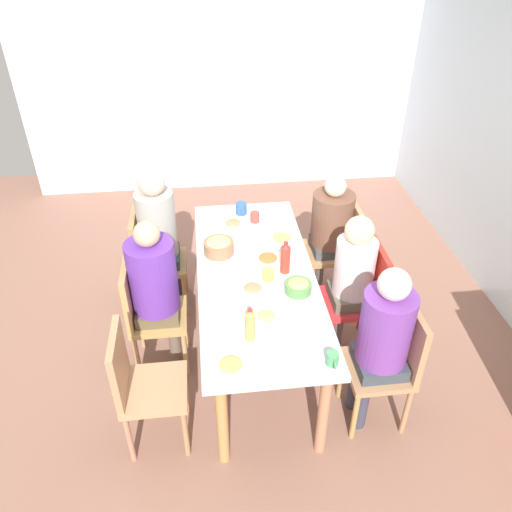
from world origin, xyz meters
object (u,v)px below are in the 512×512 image
object	(u,v)px
chair_3	(146,310)
cup_4	(268,274)
chair_2	(361,294)
bottle_1	(250,325)
person_1	(330,226)
plate_5	(253,289)
chair_0	(151,257)
plate_2	(233,224)
bottle_0	(285,258)
person_2	(352,274)
chair_5	(140,383)
chair_4	(391,360)
plate_4	(231,366)
cup_1	(333,359)
person_3	(155,284)
bowl_0	(298,286)
plate_3	(268,259)
person_0	(159,230)
person_4	(383,335)
plate_0	(282,239)
cup_3	(278,326)
bowl_1	(219,246)
cup_2	(241,209)
cup_0	(255,217)
chair_1	(339,245)
plate_1	(266,317)
dining_table	(256,284)

from	to	relation	value
chair_3	cup_4	distance (m)	0.92
chair_2	bottle_1	distance (m)	1.15
person_1	plate_5	distance (m)	1.13
chair_0	plate_2	distance (m)	0.73
plate_2	bottle_0	distance (m)	0.74
person_2	chair_5	xyz separation A→B (m)	(0.66, -1.48, -0.19)
person_2	chair_4	world-z (taller)	person_2
plate_4	plate_5	world-z (taller)	same
plate_5	cup_1	xyz separation A→B (m)	(0.70, 0.37, 0.03)
person_3	bowl_0	xyz separation A→B (m)	(0.23, 0.95, 0.07)
plate_3	chair_2	bearing A→B (deg)	78.11
person_0	cup_1	world-z (taller)	person_0
chair_0	person_4	bearing A→B (deg)	48.19
plate_0	plate_3	distance (m)	0.29
cup_3	cup_4	bearing A→B (deg)	178.54
plate_5	bowl_1	world-z (taller)	bowl_1
cup_1	cup_2	xyz separation A→B (m)	(-1.71, -0.35, 0.01)
person_3	cup_3	distance (m)	0.96
chair_5	bowl_1	xyz separation A→B (m)	(-0.95, 0.54, 0.32)
cup_4	plate_3	bearing A→B (deg)	173.06
person_0	cup_1	bearing A→B (deg)	33.48
cup_0	bottle_0	distance (m)	0.71
chair_3	bowl_0	world-z (taller)	chair_3
person_2	cup_4	distance (m)	0.63
person_2	chair_1	bearing A→B (deg)	172.12
plate_4	bottle_1	distance (m)	0.27
person_3	person_0	bearing A→B (deg)	179.96
bottle_1	plate_2	bearing A→B (deg)	179.97
chair_3	chair_5	world-z (taller)	same
person_1	cup_0	xyz separation A→B (m)	(-0.03, -0.62, 0.11)
plate_1	cup_2	bearing A→B (deg)	-178.59
person_4	plate_0	bearing A→B (deg)	-156.93
plate_0	cup_4	bearing A→B (deg)	-19.52
chair_5	plate_3	size ratio (longest dim) A/B	3.64
cup_0	chair_3	bearing A→B (deg)	-51.11
person_3	cup_1	size ratio (longest dim) A/B	11.54
chair_2	cup_0	distance (m)	1.04
person_4	bowl_1	xyz separation A→B (m)	(-0.95, -0.94, 0.09)
chair_5	plate_0	distance (m)	1.50
cup_0	plate_1	bearing A→B (deg)	-3.22
chair_4	person_4	world-z (taller)	person_4
person_1	chair_2	xyz separation A→B (m)	(0.66, 0.09, -0.19)
plate_3	plate_1	bearing A→B (deg)	-8.93
dining_table	plate_3	size ratio (longest dim) A/B	8.03
plate_1	bowl_1	world-z (taller)	bowl_1
chair_3	chair_4	size ratio (longest dim) A/B	1.00
plate_0	plate_4	size ratio (longest dim) A/B	1.03
dining_table	bottle_0	xyz separation A→B (m)	(-0.00, 0.20, 0.21)
plate_1	plate_2	size ratio (longest dim) A/B	0.94
cup_3	bottle_1	xyz separation A→B (m)	(0.05, -0.17, 0.07)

